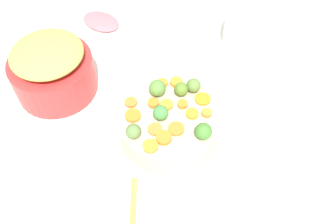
{
  "coord_description": "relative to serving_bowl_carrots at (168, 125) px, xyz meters",
  "views": [
    {
      "loc": [
        0.32,
        -0.41,
        0.81
      ],
      "look_at": [
        -0.0,
        0.01,
        0.11
      ],
      "focal_mm": 39.83,
      "sensor_mm": 36.0,
      "label": 1
    }
  ],
  "objects": [
    {
      "name": "carrot_slice_12",
      "position": [
        0.04,
        -0.02,
        0.04
      ],
      "size": [
        0.05,
        0.05,
        0.01
      ],
      "primitive_type": "cylinder",
      "rotation": [
        0.0,
        0.0,
        2.17
      ],
      "color": "orange",
      "rests_on": "serving_bowl_carrots"
    },
    {
      "name": "dish_towel",
      "position": [
        0.22,
        0.24,
        -0.04
      ],
      "size": [
        0.22,
        0.21,
        0.01
      ],
      "primitive_type": "cube",
      "rotation": [
        0.0,
        0.0,
        -0.46
      ],
      "color": "#A0B7C6",
      "rests_on": "tabletop"
    },
    {
      "name": "serving_bowl_carrots",
      "position": [
        0.0,
        0.0,
        0.0
      ],
      "size": [
        0.25,
        0.25,
        0.08
      ],
      "primitive_type": "cylinder",
      "color": "#BDAB8D",
      "rests_on": "tabletop"
    },
    {
      "name": "carrot_slice_2",
      "position": [
        -0.09,
        -0.03,
        0.04
      ],
      "size": [
        0.04,
        0.04,
        0.01
      ],
      "primitive_type": "cylinder",
      "rotation": [
        0.0,
        0.0,
        2.79
      ],
      "color": "orange",
      "rests_on": "serving_bowl_carrots"
    },
    {
      "name": "carrot_slice_7",
      "position": [
        -0.07,
        0.07,
        0.05
      ],
      "size": [
        0.04,
        0.04,
        0.01
      ],
      "primitive_type": "cylinder",
      "rotation": [
        0.0,
        0.0,
        5.51
      ],
      "color": "orange",
      "rests_on": "serving_bowl_carrots"
    },
    {
      "name": "carrot_slice_0",
      "position": [
        0.02,
        -0.1,
        0.04
      ],
      "size": [
        0.04,
        0.04,
        0.01
      ],
      "primitive_type": "cylinder",
      "rotation": [
        0.0,
        0.0,
        4.95
      ],
      "color": "orange",
      "rests_on": "serving_bowl_carrots"
    },
    {
      "name": "carrot_slice_5",
      "position": [
        0.01,
        0.04,
        0.05
      ],
      "size": [
        0.04,
        0.04,
        0.01
      ],
      "primitive_type": "cylinder",
      "rotation": [
        0.0,
        0.0,
        3.75
      ],
      "color": "orange",
      "rests_on": "serving_bowl_carrots"
    },
    {
      "name": "metal_pot",
      "position": [
        -0.34,
        -0.07,
        0.01
      ],
      "size": [
        0.22,
        0.22,
        0.11
      ],
      "primitive_type": "cylinder",
      "color": "red",
      "rests_on": "tabletop"
    },
    {
      "name": "brussels_sprout_0",
      "position": [
        -0.01,
        0.07,
        0.06
      ],
      "size": [
        0.03,
        0.03,
        0.03
      ],
      "primitive_type": "sphere",
      "color": "#567728",
      "rests_on": "serving_bowl_carrots"
    },
    {
      "name": "brussels_sprout_5",
      "position": [
        -0.01,
        -0.02,
        0.06
      ],
      "size": [
        0.04,
        0.04,
        0.04
      ],
      "primitive_type": "sphere",
      "color": "#42873F",
      "rests_on": "serving_bowl_carrots"
    },
    {
      "name": "brussels_sprout_4",
      "position": [
        -0.06,
        0.04,
        0.06
      ],
      "size": [
        0.04,
        0.04,
        0.04
      ],
      "primitive_type": "sphere",
      "color": "#558239",
      "rests_on": "serving_bowl_carrots"
    },
    {
      "name": "brussels_sprout_2",
      "position": [
        -0.02,
        -0.09,
        0.06
      ],
      "size": [
        0.04,
        0.04,
        0.04
      ],
      "primitive_type": "sphere",
      "color": "#5A753E",
      "rests_on": "serving_bowl_carrots"
    },
    {
      "name": "carrot_slice_1",
      "position": [
        0.04,
        0.09,
        0.04
      ],
      "size": [
        0.05,
        0.05,
        0.01
      ],
      "primitive_type": "cylinder",
      "rotation": [
        0.0,
        0.0,
        2.46
      ],
      "color": "orange",
      "rests_on": "serving_bowl_carrots"
    },
    {
      "name": "brussels_sprout_1",
      "position": [
        0.1,
        -0.0,
        0.06
      ],
      "size": [
        0.04,
        0.04,
        0.04
      ],
      "primitive_type": "sphere",
      "color": "#42762F",
      "rests_on": "serving_bowl_carrots"
    },
    {
      "name": "carrot_slice_9",
      "position": [
        -0.06,
        -0.06,
        0.04
      ],
      "size": [
        0.04,
        0.04,
        0.01
      ],
      "primitive_type": "cylinder",
      "rotation": [
        0.0,
        0.0,
        3.33
      ],
      "color": "orange",
      "rests_on": "serving_bowl_carrots"
    },
    {
      "name": "carrot_slice_6",
      "position": [
        -0.04,
        0.09,
        0.05
      ],
      "size": [
        0.04,
        0.04,
        0.01
      ],
      "primitive_type": "cylinder",
      "rotation": [
        0.0,
        0.0,
        2.27
      ],
      "color": "orange",
      "rests_on": "serving_bowl_carrots"
    },
    {
      "name": "carrot_slice_4",
      "position": [
        0.0,
        -0.05,
        0.04
      ],
      "size": [
        0.05,
        0.05,
        0.01
      ],
      "primitive_type": "cylinder",
      "rotation": [
        0.0,
        0.0,
        4.21
      ],
      "color": "orange",
      "rests_on": "serving_bowl_carrots"
    },
    {
      "name": "carrot_slice_3",
      "position": [
        -0.02,
        0.02,
        0.04
      ],
      "size": [
        0.04,
        0.04,
        0.01
      ],
      "primitive_type": "cylinder",
      "rotation": [
        0.0,
        0.0,
        0.24
      ],
      "color": "orange",
      "rests_on": "serving_bowl_carrots"
    },
    {
      "name": "casserole_dish",
      "position": [
        0.03,
        0.44,
        0.0
      ],
      "size": [
        0.24,
        0.24,
        0.08
      ],
      "primitive_type": "cylinder",
      "color": "white",
      "rests_on": "tabletop"
    },
    {
      "name": "carrot_slice_10",
      "position": [
        0.04,
        -0.06,
        0.05
      ],
      "size": [
        0.04,
        0.04,
        0.01
      ],
      "primitive_type": "cylinder",
      "rotation": [
        0.0,
        0.0,
        6.15
      ],
      "color": "orange",
      "rests_on": "serving_bowl_carrots"
    },
    {
      "name": "carrot_slice_11",
      "position": [
        -0.05,
        0.0,
        0.05
      ],
      "size": [
        0.04,
        0.04,
        0.01
      ],
      "primitive_type": "cylinder",
      "rotation": [
        0.0,
        0.0,
        2.31
      ],
      "color": "orange",
      "rests_on": "serving_bowl_carrots"
    },
    {
      "name": "brussels_sprout_3",
      "position": [
        0.01,
        0.1,
        0.06
      ],
      "size": [
        0.04,
        0.04,
        0.04
      ],
      "primitive_type": "sphere",
      "color": "#597A38",
      "rests_on": "serving_bowl_carrots"
    },
    {
      "name": "ham_plate",
      "position": [
        -0.41,
        0.22,
        -0.03
      ],
      "size": [
        0.21,
        0.21,
        0.01
      ],
      "primitive_type": "cylinder",
      "color": "white",
      "rests_on": "tabletop"
    },
    {
      "name": "tabletop",
      "position": [
        0.0,
        -0.01,
        -0.05
      ],
      "size": [
        2.4,
        2.4,
        0.02
      ],
      "primitive_type": "cube",
      "color": "white",
      "rests_on": "ground"
    },
    {
      "name": "carrot_slice_8",
      "position": [
        0.05,
        0.03,
        0.05
      ],
      "size": [
        0.03,
        0.03,
        0.01
      ],
      "primitive_type": "cylinder",
      "rotation": [
        0.0,
        0.0,
        6.26
      ],
      "color": "orange",
      "rests_on": "serving_bowl_carrots"
    },
    {
      "name": "stuffing_mound",
      "position": [
        -0.34,
        -0.07,
        0.09
      ],
      "size": [
        0.19,
        0.19,
        0.05
      ],
      "primitive_type": "ellipsoid",
      "color": "#A9A24E",
      "rests_on": "metal_pot"
    },
    {
      "name": "carrot_slice_13",
      "position": [
        0.07,
        0.06,
        0.05
      ],
      "size": [
        0.03,
        0.03,
        0.01
      ],
      "primitive_type": "cylinder",
      "rotation": [
        0.0,
        0.0,
        1.71
      ],
      "color": "orange",
      "rests_on": "serving_bowl_carrots"
    },
    {
      "name": "ham_slice_main",
      "position": [
        -0.43,
        0.2,
        -0.02
      ],
      "size": [
        0.13,
        0.09,
        0.02
      ],
      "primitive_type": "ellipsoid",
      "rotation": [
        0.0,
        0.0,
        3.19
      ],
      "color": "#D0646F",
      "rests_on": "ham_plate"
    }
  ]
}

